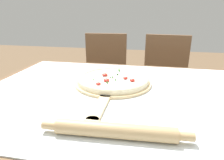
{
  "coord_description": "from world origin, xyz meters",
  "views": [
    {
      "loc": [
        0.14,
        -0.83,
        1.11
      ],
      "look_at": [
        -0.04,
        0.08,
        0.78
      ],
      "focal_mm": 32.0,
      "sensor_mm": 36.0,
      "label": 1
    }
  ],
  "objects_px": {
    "rolling_pin": "(115,131)",
    "chair_right": "(164,80)",
    "pizza": "(113,79)",
    "pizza_peel": "(112,84)",
    "chair_left": "(105,76)"
  },
  "relations": [
    {
      "from": "chair_left",
      "to": "rolling_pin",
      "type": "bearing_deg",
      "value": -79.05
    },
    {
      "from": "rolling_pin",
      "to": "chair_left",
      "type": "bearing_deg",
      "value": 104.42
    },
    {
      "from": "rolling_pin",
      "to": "pizza_peel",
      "type": "bearing_deg",
      "value": 101.91
    },
    {
      "from": "pizza_peel",
      "to": "chair_right",
      "type": "xyz_separation_m",
      "value": [
        0.31,
        0.8,
        -0.23
      ]
    },
    {
      "from": "rolling_pin",
      "to": "chair_right",
      "type": "height_order",
      "value": "chair_right"
    },
    {
      "from": "rolling_pin",
      "to": "chair_right",
      "type": "relative_size",
      "value": 0.49
    },
    {
      "from": "rolling_pin",
      "to": "chair_right",
      "type": "bearing_deg",
      "value": 79.58
    },
    {
      "from": "pizza_peel",
      "to": "rolling_pin",
      "type": "xyz_separation_m",
      "value": [
        0.09,
        -0.42,
        0.02
      ]
    },
    {
      "from": "pizza",
      "to": "chair_left",
      "type": "height_order",
      "value": "chair_left"
    },
    {
      "from": "pizza_peel",
      "to": "rolling_pin",
      "type": "height_order",
      "value": "rolling_pin"
    },
    {
      "from": "pizza_peel",
      "to": "chair_left",
      "type": "bearing_deg",
      "value": 105.73
    },
    {
      "from": "pizza",
      "to": "chair_right",
      "type": "xyz_separation_m",
      "value": [
        0.31,
        0.78,
        -0.25
      ]
    },
    {
      "from": "pizza",
      "to": "chair_left",
      "type": "relative_size",
      "value": 0.39
    },
    {
      "from": "pizza",
      "to": "rolling_pin",
      "type": "distance_m",
      "value": 0.45
    },
    {
      "from": "pizza",
      "to": "chair_right",
      "type": "height_order",
      "value": "chair_right"
    }
  ]
}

